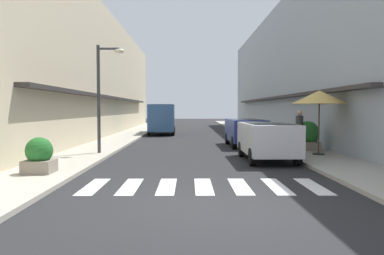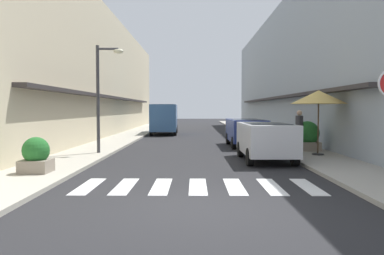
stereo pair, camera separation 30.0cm
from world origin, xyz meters
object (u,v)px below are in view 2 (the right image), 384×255
parked_car_near (266,137)px  planter_corner (36,156)px  pedestrian_walking_near (299,129)px  parked_car_mid (246,129)px  planter_midblock (307,136)px  cafe_umbrella (319,97)px  street_lamp (103,86)px  delivery_van (164,117)px

parked_car_near → planter_corner: 8.23m
planter_corner → pedestrian_walking_near: pedestrian_walking_near is taller
parked_car_near → parked_car_mid: same height
planter_midblock → cafe_umbrella: bearing=-92.1°
street_lamp → cafe_umbrella: bearing=-4.7°
cafe_umbrella → planter_midblock: (0.07, 1.80, -1.72)m
cafe_umbrella → planter_midblock: cafe_umbrella is taller
cafe_umbrella → planter_midblock: size_ratio=1.99×
parked_car_mid → planter_corner: (-7.46, -9.30, -0.30)m
parked_car_mid → delivery_van: bearing=116.6°
parked_car_mid → street_lamp: size_ratio=0.94×
delivery_van → street_lamp: bearing=-96.2°
planter_corner → cafe_umbrella: bearing=24.9°
delivery_van → pedestrian_walking_near: bearing=-62.0°
delivery_van → pedestrian_walking_near: delivery_van is taller
parked_car_near → planter_corner: (-7.46, -3.47, -0.30)m
delivery_van → street_lamp: (-1.54, -14.25, 1.58)m
street_lamp → cafe_umbrella: 9.08m
planter_midblock → pedestrian_walking_near: 0.58m
parked_car_near → pedestrian_walking_near: pedestrian_walking_near is taller
street_lamp → planter_midblock: street_lamp is taller
planter_corner → planter_midblock: size_ratio=0.79×
parked_car_near → parked_car_mid: bearing=90.0°
parked_car_near → pedestrian_walking_near: bearing=53.1°
parked_car_near → planter_midblock: 3.76m
planter_midblock → delivery_van: bearing=119.8°
parked_car_near → pedestrian_walking_near: size_ratio=2.23×
planter_midblock → pedestrian_walking_near: (-0.42, -0.22, 0.33)m
delivery_van → street_lamp: 14.42m
parked_car_mid → cafe_umbrella: (2.35, -4.75, 1.56)m
cafe_umbrella → planter_corner: 10.97m
street_lamp → pedestrian_walking_near: 8.92m
street_lamp → cafe_umbrella: size_ratio=1.74×
planter_corner → planter_midblock: 11.74m
delivery_van → planter_midblock: (7.56, -13.20, -0.64)m
delivery_van → planter_midblock: bearing=-60.2°
street_lamp → parked_car_mid: bearing=30.9°
parked_car_mid → planter_corner: 11.92m
planter_midblock → pedestrian_walking_near: bearing=-152.7°
parked_car_mid → street_lamp: street_lamp is taller
pedestrian_walking_near → parked_car_mid: bearing=24.1°
street_lamp → cafe_umbrella: street_lamp is taller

